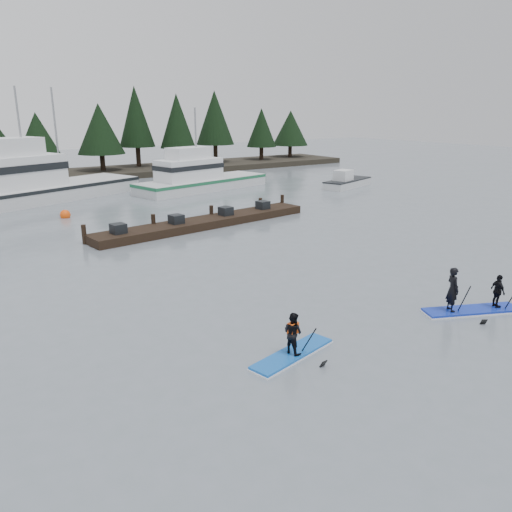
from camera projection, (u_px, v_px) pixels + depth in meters
ground at (368, 337)px, 15.09m from camera, size 160.00×160.00×0.00m
far_shore at (46, 177)px, 48.23m from camera, size 70.00×8.00×0.60m
treeline at (46, 180)px, 48.31m from camera, size 60.00×4.00×8.00m
fishing_boat_large at (32, 193)px, 36.86m from camera, size 16.34×9.69×9.13m
fishing_boat_medium at (200, 184)px, 42.37m from camera, size 12.55×5.97×7.53m
skiff at (348, 183)px, 43.99m from camera, size 6.02×3.43×0.67m
floating_dock at (206, 222)px, 29.27m from camera, size 14.15×3.48×0.47m
buoy_b at (66, 218)px, 31.68m from camera, size 0.64×0.64×0.64m
paddleboard_solo at (293, 341)px, 13.81m from camera, size 2.95×1.32×1.80m
paddleboard_duo at (472, 298)px, 16.79m from camera, size 3.34×2.08×2.13m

